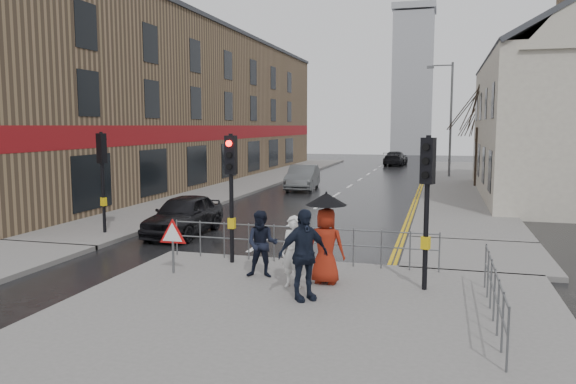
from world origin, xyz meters
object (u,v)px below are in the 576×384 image
Objects in this scene: pedestrian_b at (262,244)px; pedestrian_with_umbrella at (326,235)px; car_parked at (184,215)px; car_mid at (303,178)px; pedestrian_a at (294,252)px; pedestrian_d at (303,255)px.

pedestrian_with_umbrella reaches higher than pedestrian_b.
car_parked is (-6.02, 5.10, -0.58)m from pedestrian_with_umbrella.
pedestrian_b reaches higher than car_parked.
car_mid reaches higher than car_parked.
pedestrian_a is 0.37× the size of car_mid.
car_mid is at bearing 115.01° from pedestrian_a.
pedestrian_with_umbrella is (1.57, -0.12, 0.33)m from pedestrian_b.
pedestrian_d reaches higher than pedestrian_b.
pedestrian_d is 0.44× the size of car_mid.
pedestrian_with_umbrella reaches higher than pedestrian_a.
pedestrian_with_umbrella reaches higher than car_parked.
pedestrian_with_umbrella is 1.35m from pedestrian_d.
car_parked is at bearing 145.56° from pedestrian_a.
car_parked is 0.93× the size of car_mid.
pedestrian_b is 6.68m from car_parked.
car_parked is (-5.82, 6.42, -0.40)m from pedestrian_d.
pedestrian_b is 2.00m from pedestrian_d.
car_mid is (-5.15, 20.76, -0.37)m from pedestrian_d.
car_parked is (-4.45, 4.97, -0.25)m from pedestrian_b.
pedestrian_a is 0.40× the size of car_parked.
pedestrian_a is 0.77× the size of pedestrian_with_umbrella.
pedestrian_a is 1.14m from pedestrian_b.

